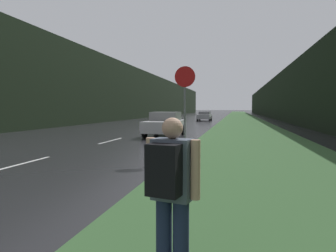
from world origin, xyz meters
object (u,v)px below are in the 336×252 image
at_px(car_passing_near, 165,124).
at_px(car_passing_far, 205,116).
at_px(stop_sign, 185,103).
at_px(hitchhiker_with_backpack, 171,189).

xyz_separation_m(car_passing_near, car_passing_far, (-0.00, 23.82, -0.09)).
distance_m(stop_sign, car_passing_far, 32.18).
relative_size(hitchhiker_with_backpack, car_passing_near, 0.38).
bearing_deg(hitchhiker_with_backpack, stop_sign, 110.30).
distance_m(car_passing_near, car_passing_far, 23.82).
bearing_deg(car_passing_far, car_passing_near, 90.00).
height_order(hitchhiker_with_backpack, car_passing_far, hitchhiker_with_backpack).
height_order(hitchhiker_with_backpack, car_passing_near, hitchhiker_with_backpack).
xyz_separation_m(hitchhiker_with_backpack, car_passing_far, (-3.72, 39.22, -0.28)).
bearing_deg(stop_sign, car_passing_near, 107.79).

